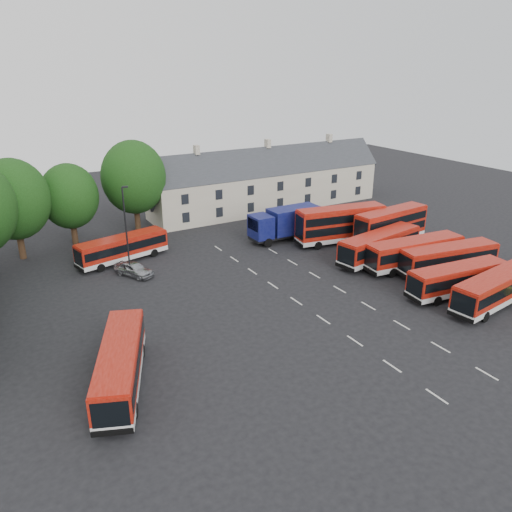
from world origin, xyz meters
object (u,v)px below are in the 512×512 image
object	(u,v)px
silver_car	(134,269)
lamppost	(126,230)
bus_west	(120,362)
bus_row_a	(496,287)
bus_dd_south	(391,224)
box_truck	(286,222)

from	to	relation	value
silver_car	lamppost	distance (m)	4.25
bus_west	lamppost	size ratio (longest dim) A/B	1.15
silver_car	lamppost	bearing A→B (deg)	167.83
bus_west	bus_row_a	bearing A→B (deg)	-77.05
silver_car	lamppost	world-z (taller)	lamppost
bus_row_a	bus_dd_south	distance (m)	17.26
bus_row_a	lamppost	distance (m)	34.43
bus_row_a	silver_car	distance (m)	34.08
bus_west	box_truck	distance (m)	32.13
box_truck	lamppost	distance (m)	20.03
bus_dd_south	lamppost	xyz separation A→B (m)	(-29.69, 5.67, 2.58)
bus_row_a	box_truck	bearing A→B (deg)	96.80
bus_row_a	bus_dd_south	bearing A→B (deg)	69.84
bus_dd_south	lamppost	world-z (taller)	lamppost
box_truck	lamppost	xyz separation A→B (m)	(-19.76, -1.74, 2.79)
lamppost	bus_dd_south	bearing A→B (deg)	-10.82
silver_car	bus_west	bearing A→B (deg)	-138.92
bus_row_a	silver_car	world-z (taller)	bus_row_a
silver_car	bus_row_a	bearing A→B (deg)	-70.82
bus_dd_south	bus_west	world-z (taller)	bus_dd_south
bus_west	lamppost	bearing A→B (deg)	3.11
lamppost	box_truck	bearing A→B (deg)	5.05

